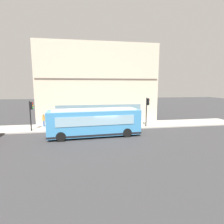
{
  "coord_description": "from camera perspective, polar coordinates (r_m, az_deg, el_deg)",
  "views": [
    {
      "loc": [
        -18.89,
        2.36,
        5.61
      ],
      "look_at": [
        2.66,
        -1.2,
        2.32
      ],
      "focal_mm": 28.06,
      "sensor_mm": 36.0,
      "label": 1
    }
  ],
  "objects": [
    {
      "name": "ground",
      "position": [
        19.85,
        -2.18,
        -7.85
      ],
      "size": [
        120.0,
        120.0,
        0.0
      ],
      "primitive_type": "plane",
      "color": "#38383A"
    },
    {
      "name": "pedestrian_near_hydrant",
      "position": [
        24.22,
        -12.06,
        -2.39
      ],
      "size": [
        0.32,
        0.32,
        1.63
      ],
      "color": "#B23338",
      "rests_on": "sidewalk_curb"
    },
    {
      "name": "city_bus_nearside",
      "position": [
        19.54,
        -5.67,
        -3.45
      ],
      "size": [
        3.12,
        10.17,
        3.07
      ],
      "color": "#3F8CC6",
      "rests_on": "ground"
    },
    {
      "name": "building_corner",
      "position": [
        29.21,
        -4.79,
        9.19
      ],
      "size": [
        6.77,
        18.18,
        11.89
      ],
      "color": "beige",
      "rests_on": "ground"
    },
    {
      "name": "traffic_light_near_corner",
      "position": [
        23.84,
        11.45,
        1.79
      ],
      "size": [
        0.32,
        0.49,
        3.89
      ],
      "color": "black",
      "rests_on": "sidewalk_curb"
    },
    {
      "name": "newspaper_vending_box",
      "position": [
        25.13,
        -16.59,
        -3.28
      ],
      "size": [
        0.44,
        0.42,
        0.9
      ],
      "color": "#BF3F19",
      "rests_on": "sidewalk_curb"
    },
    {
      "name": "sidewalk_curb",
      "position": [
        24.38,
        -3.58,
        -4.56
      ],
      "size": [
        4.27,
        40.0,
        0.15
      ],
      "primitive_type": "cube",
      "color": "#B2ADA3",
      "rests_on": "ground"
    },
    {
      "name": "traffic_light_down_block",
      "position": [
        23.17,
        -24.85,
        0.53
      ],
      "size": [
        0.32,
        0.49,
        3.64
      ],
      "color": "black",
      "rests_on": "sidewalk_curb"
    },
    {
      "name": "pedestrian_walking_along_curb",
      "position": [
        24.39,
        1.19,
        -2.2
      ],
      "size": [
        0.32,
        0.32,
        1.58
      ],
      "color": "#3F8C4C",
      "rests_on": "sidewalk_curb"
    },
    {
      "name": "fire_hydrant",
      "position": [
        25.8,
        -2.64,
        -2.83
      ],
      "size": [
        0.35,
        0.35,
        0.74
      ],
      "color": "gold",
      "rests_on": "sidewalk_curb"
    },
    {
      "name": "pedestrian_by_light_pole",
      "position": [
        25.27,
        -21.39,
        -2.27
      ],
      "size": [
        0.32,
        0.32,
        1.67
      ],
      "color": "#3359A5",
      "rests_on": "sidewalk_curb"
    }
  ]
}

